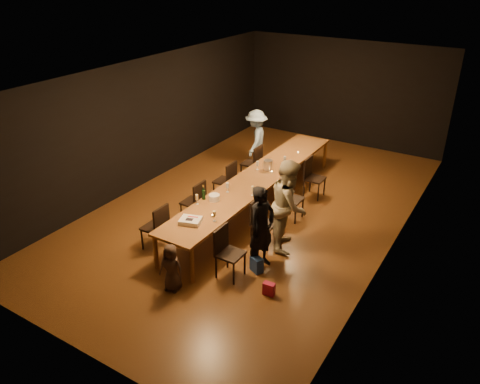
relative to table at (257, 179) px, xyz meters
The scene contains 30 objects.
ground 0.70m from the table, ahead, with size 10.00×10.00×0.00m, color #4F2A13.
room_shell 1.38m from the table, ahead, with size 6.04×10.04×3.02m.
table is the anchor object (origin of this frame).
chair_right_0 2.56m from the table, 70.50° to the right, with size 0.42×0.42×0.93m, color black, non-canonical shape.
chair_right_1 1.49m from the table, 54.69° to the right, with size 0.42×0.42×0.93m, color black, non-canonical shape.
chair_right_2 0.88m from the table, ahead, with size 0.42×0.42×0.93m, color black, non-canonical shape.
chair_right_3 1.49m from the table, 54.69° to the left, with size 0.42×0.42×0.93m, color black, non-canonical shape.
chair_left_0 2.56m from the table, 109.50° to the right, with size 0.42×0.42×0.93m, color black, non-canonical shape.
chair_left_1 1.49m from the table, 125.31° to the right, with size 0.42×0.42×0.93m, color black, non-canonical shape.
chair_left_2 0.88m from the table, behind, with size 0.42×0.42×0.93m, color black, non-canonical shape.
chair_left_3 1.49m from the table, 125.31° to the left, with size 0.42×0.42×0.93m, color black, non-canonical shape.
woman_birthday 2.18m from the table, 58.21° to the right, with size 0.57×0.38×1.57m, color black.
woman_tan 1.61m from the table, 38.63° to the right, with size 0.86×0.67×1.78m, color #C1B591.
man_blue 2.26m from the table, 120.58° to the left, with size 1.01×0.58×1.57m, color #8EB3DB.
child 3.23m from the table, 86.21° to the right, with size 0.42×0.27×0.86m, color #453227.
gift_bag_red 3.07m from the table, 56.32° to the right, with size 0.19×0.11×0.23m, color #C91E4B.
gift_bag_blue 2.42m from the table, 60.21° to the right, with size 0.23×0.15×0.28m, color #2A54B6.
birthday_cake 2.31m from the table, 91.27° to the right, with size 0.45×0.40×0.09m.
plate_stack 1.38m from the table, 97.74° to the right, with size 0.22×0.22×0.12m, color white.
champagne_bottle 1.50m from the table, 105.21° to the right, with size 0.07×0.07×0.30m, color black, non-canonical shape.
ice_bucket 0.52m from the table, 90.48° to the left, with size 0.20×0.20×0.22m, color silver.
wineglass_0 1.72m from the table, 102.72° to the right, with size 0.06×0.06×0.21m, color beige, non-canonical shape.
wineglass_1 2.06m from the table, 82.23° to the right, with size 0.06×0.06×0.21m, color beige, non-canonical shape.
wineglass_2 0.95m from the table, 99.87° to the right, with size 0.06×0.06×0.21m, color silver, non-canonical shape.
wineglass_3 0.87m from the table, 66.42° to the right, with size 0.06×0.06×0.21m, color beige, non-canonical shape.
wineglass_4 0.44m from the table, 119.21° to the left, with size 0.06×0.06×0.21m, color silver, non-canonical shape.
wineglass_5 0.97m from the table, 78.59° to the left, with size 0.06×0.06×0.21m, color silver, non-canonical shape.
tealight_near 1.92m from the table, 85.51° to the right, with size 0.05×0.05×0.03m, color #B2B7B2.
tealight_mid 0.42m from the table, 68.87° to the left, with size 0.05×0.05×0.03m, color #B2B7B2.
tealight_far 1.75m from the table, 85.08° to the left, with size 0.05×0.05×0.03m, color #B2B7B2.
Camera 1 is at (4.50, -8.00, 5.00)m, focal length 35.00 mm.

